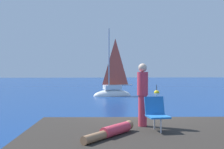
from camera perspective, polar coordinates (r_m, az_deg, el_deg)
ground_plane at (r=10.56m, az=4.34°, el=-11.76°), size 160.00×160.00×0.00m
shore_ledge at (r=7.12m, az=7.07°, el=-14.43°), size 6.10×4.55×0.86m
boulder_seaward at (r=9.33m, az=7.85°, el=-13.46°), size 1.08×0.90×0.79m
boulder_inland at (r=9.67m, az=2.19°, el=-12.93°), size 0.96×0.97×0.59m
sailboat_near at (r=25.70m, az=0.11°, el=-3.49°), size 3.64×1.95×6.59m
person_sunbather at (r=6.44m, az=0.10°, el=-11.08°), size 1.24×1.43×0.25m
person_standing at (r=7.50m, az=6.06°, el=-3.59°), size 0.28×0.28×1.62m
beach_chair at (r=7.06m, az=8.74°, el=-7.33°), size 0.53×0.63×0.80m
marker_buoy at (r=29.65m, az=8.80°, el=-3.60°), size 0.56×0.56×1.13m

